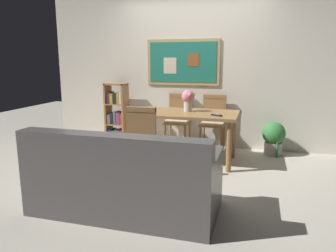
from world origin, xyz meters
name	(u,v)px	position (x,y,z in m)	size (l,w,h in m)	color
ground_plane	(172,169)	(0.00, 0.00, 0.00)	(12.00, 12.00, 0.00)	beige
wall_back_with_painting	(194,70)	(0.00, 1.41, 1.30)	(5.20, 0.14, 2.60)	silver
dining_table	(186,119)	(0.08, 0.45, 0.63)	(1.49, 0.84, 0.73)	#9E7042
dining_chair_near_left	(144,135)	(-0.29, -0.31, 0.54)	(0.40, 0.41, 0.91)	#9E7042
dining_chair_far_left	(179,116)	(-0.21, 1.19, 0.54)	(0.40, 0.41, 0.91)	#9E7042
dining_chair_far_right	(213,118)	(0.38, 1.16, 0.54)	(0.40, 0.41, 0.91)	#9E7042
leather_couch	(124,182)	(-0.13, -1.34, 0.31)	(1.80, 0.84, 0.84)	#514C4C
bookshelf	(117,117)	(-1.30, 1.08, 0.48)	(0.36, 0.28, 1.08)	#9E7042
potted_ivy	(274,137)	(1.34, 1.11, 0.28)	(0.36, 0.36, 0.59)	#B2ADA3
flower_vase	(188,99)	(0.10, 0.51, 0.92)	(0.19, 0.19, 0.31)	beige
tv_remote	(217,115)	(0.55, 0.25, 0.74)	(0.16, 0.11, 0.02)	black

